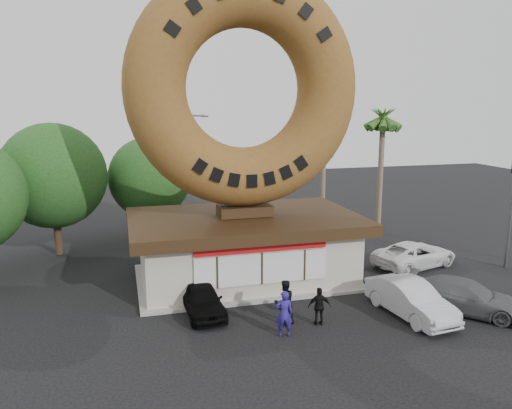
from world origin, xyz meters
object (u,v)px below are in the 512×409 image
object	(u,v)px
person_right	(319,306)
car_white	(415,254)
giant_donut	(244,89)
donut_shop	(245,245)
street_lamp	(181,168)
car_black	(202,299)
person_left	(284,314)
car_grey	(465,296)
person_center	(284,302)
car_silver	(410,299)

from	to	relation	value
person_right	car_white	distance (m)	9.45
giant_donut	donut_shop	bearing A→B (deg)	-90.00
street_lamp	giant_donut	bearing A→B (deg)	-79.49
person_right	car_black	world-z (taller)	person_right
street_lamp	person_left	size ratio (longest dim) A/B	4.42
person_left	person_right	distance (m)	1.76
person_left	car_grey	bearing A→B (deg)	-167.23
donut_shop	car_white	size ratio (longest dim) A/B	2.29
person_center	car_silver	distance (m)	5.33
street_lamp	person_left	world-z (taller)	street_lamp
person_right	car_grey	xyz separation A→B (m)	(6.43, -0.46, -0.09)
car_silver	car_white	xyz separation A→B (m)	(3.79, 5.58, -0.06)
person_left	car_white	bearing A→B (deg)	-135.72
street_lamp	person_center	size ratio (longest dim) A/B	4.39
person_center	car_white	bearing A→B (deg)	-160.19
donut_shop	car_silver	distance (m)	8.31
person_right	car_grey	size ratio (longest dim) A/B	0.33
giant_donut	car_white	xyz separation A→B (m)	(9.34, -0.53, -8.67)
donut_shop	car_grey	size ratio (longest dim) A/B	2.35
car_grey	person_left	bearing A→B (deg)	135.86
person_center	car_grey	size ratio (longest dim) A/B	0.38
donut_shop	street_lamp	xyz separation A→B (m)	(-1.86, 10.02, 2.72)
car_grey	car_white	bearing A→B (deg)	32.32
person_left	car_silver	size ratio (longest dim) A/B	0.40
car_white	car_grey	bearing A→B (deg)	150.85
car_silver	car_white	bearing A→B (deg)	48.79
donut_shop	car_grey	xyz separation A→B (m)	(8.01, -6.36, -1.07)
person_left	car_black	world-z (taller)	person_left
person_right	car_silver	size ratio (longest dim) A/B	0.35
street_lamp	car_silver	xyz separation A→B (m)	(7.41, -16.12, -3.75)
person_center	car_grey	xyz separation A→B (m)	(7.74, -0.96, -0.22)
person_right	car_silver	xyz separation A→B (m)	(3.97, -0.20, -0.04)
car_grey	donut_shop	bearing A→B (deg)	96.70
street_lamp	person_left	bearing A→B (deg)	-83.89
street_lamp	car_white	world-z (taller)	street_lamp
street_lamp	car_white	distance (m)	15.84
person_right	car_white	xyz separation A→B (m)	(7.76, 5.38, -0.10)
person_right	car_silver	bearing A→B (deg)	-170.29
car_grey	car_white	xyz separation A→B (m)	(1.33, 5.84, -0.01)
giant_donut	person_left	world-z (taller)	giant_donut
person_center	car_white	distance (m)	10.31
giant_donut	person_right	xyz separation A→B (m)	(1.58, -5.92, -8.58)
street_lamp	person_center	bearing A→B (deg)	-82.16
person_center	car_silver	xyz separation A→B (m)	(5.28, -0.70, -0.18)
donut_shop	person_right	size ratio (longest dim) A/B	7.19
car_white	giant_donut	bearing A→B (deg)	70.42
donut_shop	person_right	distance (m)	6.19
giant_donut	street_lamp	bearing A→B (deg)	100.51
person_left	person_center	xyz separation A→B (m)	(0.36, 1.05, 0.01)
person_right	car_black	bearing A→B (deg)	-15.41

